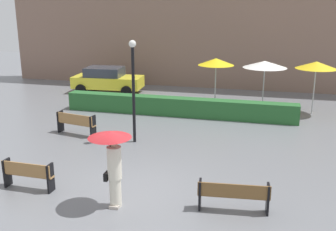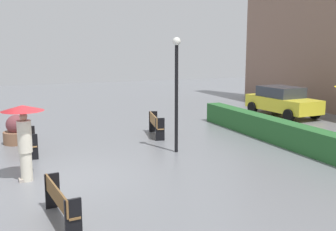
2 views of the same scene
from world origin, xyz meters
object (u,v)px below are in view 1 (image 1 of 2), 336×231
bench_near_left (28,173)px  lamp_post (133,81)px  bench_far_left (76,122)px  patio_umbrella_yellow_far (316,65)px  bench_near_right (234,194)px  parked_car (107,79)px  patio_umbrella_white (265,64)px  patio_umbrella_yellow (216,62)px  pedestrian_with_umbrella (112,156)px

bench_near_left → lamp_post: (1.65, 4.79, 1.94)m
bench_far_left → patio_umbrella_yellow_far: bearing=31.1°
bench_near_right → parked_car: bearing=124.9°
bench_far_left → bench_near_left: bench_far_left is taller
patio_umbrella_white → lamp_post: bearing=-125.0°
patio_umbrella_yellow_far → parked_car: size_ratio=0.61×
bench_far_left → bench_near_right: (7.02, -4.84, -0.04)m
bench_far_left → bench_near_right: 8.52m
bench_far_left → patio_umbrella_yellow: size_ratio=0.70×
bench_near_right → patio_umbrella_white: (0.42, 11.40, 1.81)m
patio_umbrella_yellow_far → parked_car: patio_umbrella_yellow_far is taller
bench_far_left → parked_car: parked_car is taller
bench_near_left → bench_near_right: bench_near_left is taller
lamp_post → patio_umbrella_yellow: bearing=69.1°
patio_umbrella_white → patio_umbrella_yellow_far: bearing=-14.2°
bench_far_left → bench_near_right: size_ratio=0.97×
patio_umbrella_white → parked_car: 9.64m
patio_umbrella_white → parked_car: bearing=171.2°
bench_near_right → patio_umbrella_white: 11.55m
bench_near_right → patio_umbrella_yellow_far: bearing=75.2°
patio_umbrella_yellow_far → bench_near_left: bearing=-128.9°
patio_umbrella_yellow → patio_umbrella_yellow_far: bearing=0.8°
bench_far_left → patio_umbrella_white: bearing=41.4°
patio_umbrella_yellow_far → pedestrian_with_umbrella: bearing=-118.1°
patio_umbrella_white → parked_car: (-9.41, 1.46, -1.49)m
bench_near_right → bench_near_left: bearing=-178.2°
patio_umbrella_yellow → parked_car: (-6.98, 2.15, -1.63)m
bench_far_left → lamp_post: lamp_post is taller
bench_near_left → parked_car: 13.39m
bench_near_right → patio_umbrella_white: patio_umbrella_white is taller
bench_near_right → patio_umbrella_yellow_far: 11.33m
bench_near_left → patio_umbrella_yellow: bearing=69.9°
bench_near_left → pedestrian_with_umbrella: bearing=-6.2°
lamp_post → bench_near_right: bearing=-46.7°
pedestrian_with_umbrella → patio_umbrella_white: (3.59, 11.89, 0.85)m
bench_near_left → patio_umbrella_yellow_far: 14.23m
patio_umbrella_yellow_far → patio_umbrella_yellow: bearing=-179.2°
pedestrian_with_umbrella → lamp_post: bearing=103.0°
lamp_post → parked_car: 9.61m
patio_umbrella_yellow → patio_umbrella_white: patio_umbrella_yellow is taller
bench_far_left → lamp_post: bearing=-5.0°
bench_near_left → bench_near_right: bearing=1.8°
pedestrian_with_umbrella → bench_far_left: bearing=125.9°
pedestrian_with_umbrella → patio_umbrella_yellow: (1.16, 11.21, 0.98)m
pedestrian_with_umbrella → patio_umbrella_yellow: 11.31m
bench_far_left → parked_car: size_ratio=0.43×
bench_far_left → lamp_post: (2.68, -0.23, 1.91)m
lamp_post → parked_car: size_ratio=0.93×
bench_near_right → parked_car: parked_car is taller
pedestrian_with_umbrella → patio_umbrella_yellow: bearing=84.1°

